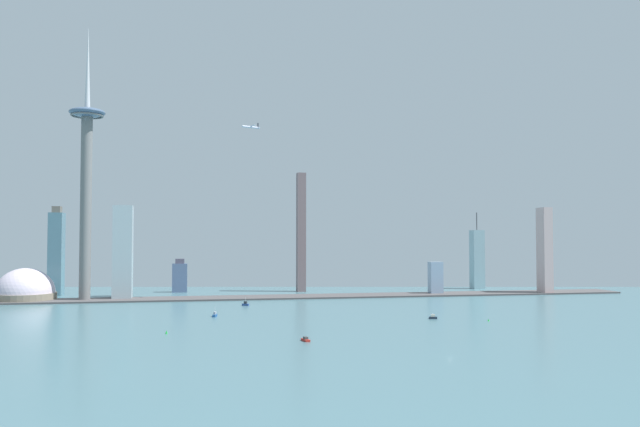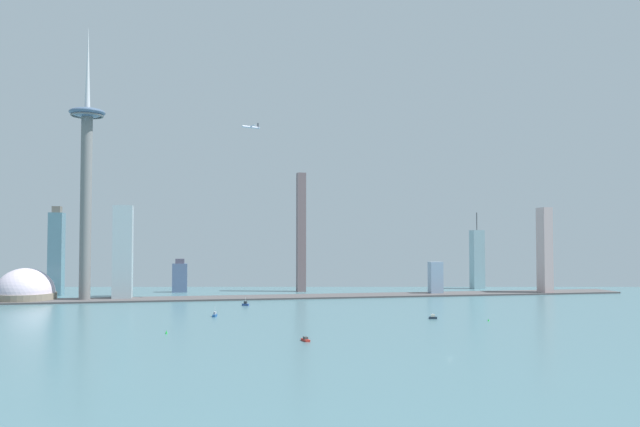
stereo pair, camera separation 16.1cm
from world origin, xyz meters
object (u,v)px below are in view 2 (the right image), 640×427
at_px(skyscraper_5, 477,259).
at_px(channel_buoy_1, 488,320).
at_px(channel_buoy_0, 166,332).
at_px(skyscraper_0, 301,232).
at_px(boat_0, 215,315).
at_px(boat_3, 245,304).
at_px(skyscraper_6, 180,277).
at_px(skyscraper_3, 56,253).
at_px(observation_tower, 86,165).
at_px(boat_1, 433,317).
at_px(stadium_dome, 25,294).
at_px(skyscraper_1, 124,276).
at_px(airplane, 251,127).
at_px(boat_2, 305,339).
at_px(skyscraper_4, 436,278).
at_px(skyscraper_2, 123,252).
at_px(skyscraper_7, 545,250).

relative_size(skyscraper_5, channel_buoy_1, 59.33).
bearing_deg(channel_buoy_0, skyscraper_0, 65.51).
height_order(boat_0, boat_3, boat_3).
bearing_deg(skyscraper_0, skyscraper_6, 172.97).
height_order(skyscraper_3, channel_buoy_1, skyscraper_3).
height_order(observation_tower, boat_1, observation_tower).
distance_m(stadium_dome, boat_1, 501.61).
bearing_deg(skyscraper_6, skyscraper_5, -2.90).
height_order(observation_tower, skyscraper_1, observation_tower).
relative_size(boat_0, airplane, 0.45).
bearing_deg(boat_3, observation_tower, 9.18).
height_order(skyscraper_1, boat_3, skyscraper_1).
distance_m(skyscraper_6, airplane, 251.41).
relative_size(skyscraper_0, skyscraper_6, 3.60).
bearing_deg(skyscraper_5, stadium_dome, -173.45).
distance_m(skyscraper_1, skyscraper_6, 90.12).
bearing_deg(skyscraper_6, boat_2, -77.14).
bearing_deg(skyscraper_4, skyscraper_5, 39.71).
distance_m(skyscraper_3, boat_0, 351.63).
xyz_separation_m(skyscraper_3, skyscraper_5, (611.37, -6.32, -12.70)).
bearing_deg(boat_3, skyscraper_2, 0.26).
bearing_deg(stadium_dome, boat_2, -51.58).
distance_m(stadium_dome, skyscraper_3, 94.44).
height_order(channel_buoy_1, airplane, airplane).
bearing_deg(skyscraper_1, skyscraper_0, 7.96).
relative_size(boat_0, boat_2, 0.94).
bearing_deg(skyscraper_0, boat_0, -115.55).
height_order(boat_1, boat_2, boat_1).
height_order(skyscraper_5, skyscraper_7, skyscraper_7).
bearing_deg(stadium_dome, skyscraper_5, 6.55).
distance_m(skyscraper_1, boat_0, 266.75).
bearing_deg(skyscraper_7, observation_tower, 178.65).
bearing_deg(skyscraper_2, stadium_dome, 178.02).
distance_m(skyscraper_7, boat_1, 349.01).
xyz_separation_m(boat_0, channel_buoy_0, (-41.51, -104.64, -0.40)).
distance_m(skyscraper_2, boat_2, 402.61).
bearing_deg(skyscraper_5, skyscraper_0, 179.72).
bearing_deg(skyscraper_7, skyscraper_2, 177.57).
bearing_deg(boat_2, skyscraper_5, 131.22).
bearing_deg(skyscraper_2, channel_buoy_1, -37.83).
xyz_separation_m(skyscraper_2, skyscraper_4, (414.41, -7.28, -36.94)).
distance_m(skyscraper_7, boat_3, 433.55).
height_order(skyscraper_2, airplane, airplane).
xyz_separation_m(observation_tower, stadium_dome, (-71.79, 13.71, -158.74)).
height_order(observation_tower, channel_buoy_1, observation_tower).
bearing_deg(skyscraper_6, skyscraper_1, -141.96).
xyz_separation_m(skyscraper_5, boat_0, (-405.55, -273.25, -43.22)).
relative_size(skyscraper_2, skyscraper_7, 0.99).
bearing_deg(boat_2, skyscraper_4, 134.91).
bearing_deg(observation_tower, airplane, -5.04).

